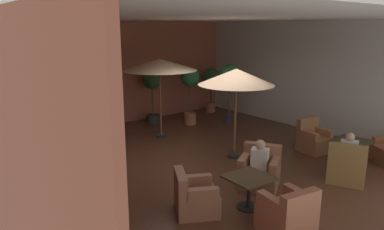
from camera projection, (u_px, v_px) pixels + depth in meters
name	position (u px, v px, depth m)	size (l,w,h in m)	color
ground_plane	(204.00, 162.00, 9.01)	(9.48, 9.56, 0.02)	brown
wall_back_brick	(114.00, 74.00, 12.19)	(9.48, 0.08, 3.50)	#A65942
wall_right_plain	(316.00, 77.00, 11.45)	(0.08, 9.56, 3.50)	silver
ceiling_slab	(205.00, 17.00, 8.17)	(9.48, 9.56, 0.06)	silver
cafe_table_front_left	(60.00, 141.00, 9.07)	(0.86, 0.86, 0.62)	black
armchair_front_left_north	(84.00, 157.00, 8.44)	(0.88, 0.90, 0.84)	#956942
armchair_front_left_east	(84.00, 135.00, 10.12)	(1.11, 1.12, 0.90)	#A26048
armchair_front_left_south	(14.00, 151.00, 8.79)	(0.97, 1.01, 0.91)	#985741
cafe_table_front_right	(249.00, 184.00, 6.61)	(0.80, 0.80, 0.62)	black
armchair_front_right_north	(259.00, 172.00, 7.58)	(1.08, 1.08, 0.86)	#9B6147
armchair_front_right_east	(194.00, 197.00, 6.49)	(1.01, 1.00, 0.79)	#905740
armchair_front_right_south	(287.00, 216.00, 5.78)	(0.83, 0.87, 0.85)	#A25C43
cafe_table_mid_center	(351.00, 146.00, 8.74)	(0.84, 0.84, 0.62)	black
armchair_mid_center_east	(313.00, 140.00, 9.73)	(0.80, 0.79, 0.89)	#A16946
armchair_mid_center_south	(347.00, 167.00, 7.78)	(0.99, 1.00, 0.92)	olive
patio_umbrella_tall_red	(236.00, 77.00, 8.84)	(1.91, 1.91, 2.31)	#2D2D2D
patio_umbrella_center_beige	(160.00, 65.00, 10.54)	(2.24, 2.24, 2.40)	#2D2D2D
potted_tree_left_corner	(152.00, 86.00, 12.37)	(0.68, 0.68, 1.91)	#322E2B
potted_tree_mid_left	(211.00, 82.00, 14.07)	(0.69, 0.69, 1.74)	#AF604C
potted_tree_mid_right	(230.00, 80.00, 12.24)	(0.89, 0.89, 2.08)	#392C37
potted_tree_right_corner	(190.00, 85.00, 12.23)	(0.66, 0.66, 1.99)	#A76A4C
patron_blue_shirt	(349.00, 149.00, 7.73)	(0.34, 0.41, 0.66)	silver
patron_by_window	(260.00, 156.00, 7.45)	(0.40, 0.43, 0.63)	silver
patron_with_friend	(82.00, 141.00, 8.37)	(0.41, 0.27, 0.60)	#B1493F
iced_drink_cup	(57.00, 136.00, 8.90)	(0.08, 0.08, 0.11)	white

